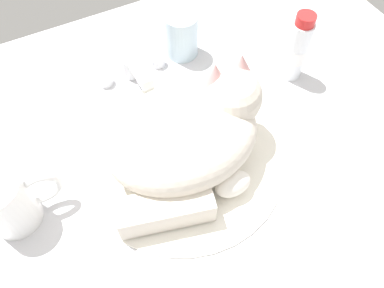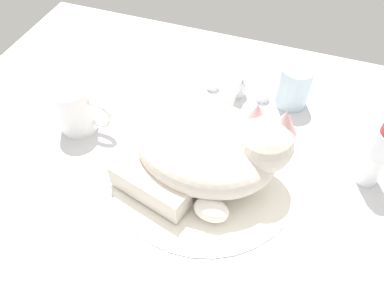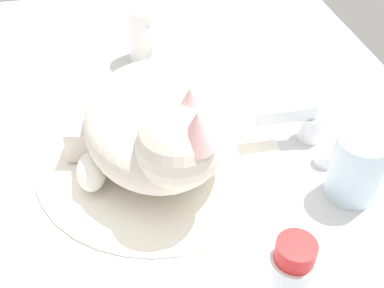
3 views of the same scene
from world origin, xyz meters
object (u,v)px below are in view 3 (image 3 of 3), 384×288
Objects in this scene: coffee_mug at (148,34)px; rinse_cup at (357,167)px; faucet at (303,124)px; cat at (157,125)px.

rinse_cup is at bearing 28.75° from coffee_mug.
cat reaches higher than faucet.
coffee_mug is (-27.05, 2.24, -1.86)cm from cat.
coffee_mug reaches higher than rinse_cup.
faucet is 1.56× the size of rinse_cup.
coffee_mug is at bearing 175.26° from cat.
cat is at bearing -4.74° from coffee_mug.
rinse_cup is (36.71, 20.14, -0.44)cm from coffee_mug.
coffee_mug is at bearing -145.04° from faucet.
faucet is 1.17× the size of coffee_mug.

